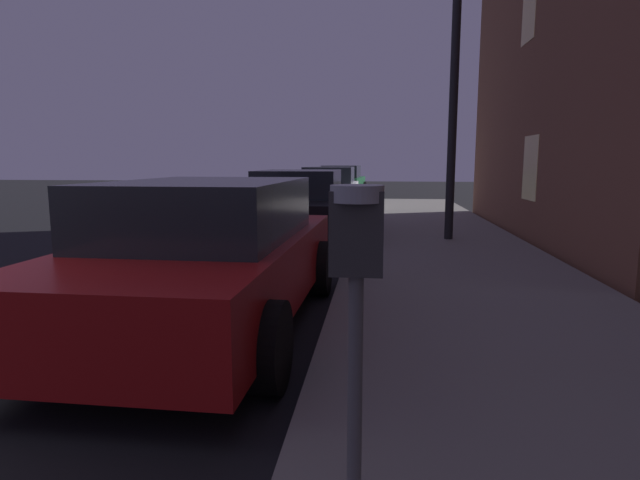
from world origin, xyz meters
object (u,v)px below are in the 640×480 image
parking_meter (356,278)px  street_lamp (456,21)px  car_green (342,182)px  car_red (208,254)px  car_black (299,205)px  car_white (329,188)px

parking_meter → street_lamp: 8.75m
car_green → car_red: bearing=-90.0°
parking_meter → car_black: (-1.55, 8.78, -0.48)m
parking_meter → car_green: (-1.55, 21.62, -0.49)m
car_green → street_lamp: bearing=-77.6°
parking_meter → car_red: (-1.55, 2.95, -0.47)m
parking_meter → car_red: size_ratio=0.31×
street_lamp → car_green: bearing=102.4°
car_black → street_lamp: 4.55m
parking_meter → car_white: parking_meter is taller
car_white → car_green: (-0.00, 6.07, -0.02)m
car_black → car_white: 6.77m
car_red → car_black: 5.83m
car_red → street_lamp: 6.87m
car_red → car_white: bearing=90.0°
parking_meter → car_white: 15.63m
parking_meter → car_black: parking_meter is taller
car_black → car_red: bearing=-90.0°
car_black → street_lamp: street_lamp is taller
car_green → car_white: bearing=-90.0°
car_white → street_lamp: size_ratio=0.68×
car_red → street_lamp: size_ratio=0.73×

